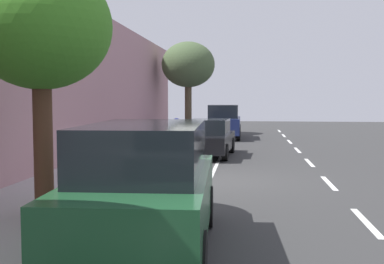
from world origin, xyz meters
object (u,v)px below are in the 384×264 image
(parked_sedan_black_second, at_px, (209,138))
(bicycle_at_curb, at_px, (181,162))
(street_tree_mid_block, at_px, (41,28))
(cyclist_with_backpack, at_px, (176,139))
(parked_suv_green_mid, at_px, (147,186))
(street_tree_near_cyclist, at_px, (188,65))
(parked_suv_dark_blue_nearest, at_px, (224,121))

(parked_sedan_black_second, bearing_deg, bicycle_at_curb, 83.49)
(street_tree_mid_block, bearing_deg, cyclist_with_backpack, -103.99)
(parked_sedan_black_second, xyz_separation_m, parked_suv_green_mid, (-0.04, 12.10, 0.27))
(bicycle_at_curb, height_order, street_tree_mid_block, street_tree_mid_block)
(parked_sedan_black_second, distance_m, parked_suv_green_mid, 12.10)
(street_tree_near_cyclist, xyz_separation_m, street_tree_mid_block, (0.00, 22.20, -0.83))
(parked_sedan_black_second, xyz_separation_m, street_tree_mid_block, (2.34, 10.51, 2.95))
(parked_suv_green_mid, bearing_deg, bicycle_at_curb, -85.79)
(parked_suv_dark_blue_nearest, distance_m, street_tree_near_cyclist, 5.32)
(parked_suv_dark_blue_nearest, distance_m, cyclist_with_backpack, 12.70)
(bicycle_at_curb, bearing_deg, parked_suv_dark_blue_nearest, -93.00)
(street_tree_mid_block, bearing_deg, parked_suv_green_mid, 146.22)
(bicycle_at_curb, xyz_separation_m, street_tree_near_cyclist, (1.82, -16.24, 4.15))
(parked_sedan_black_second, height_order, street_tree_near_cyclist, street_tree_near_cyclist)
(parked_suv_dark_blue_nearest, distance_m, parked_sedan_black_second, 8.58)
(parked_suv_green_mid, bearing_deg, street_tree_mid_block, -33.78)
(parked_suv_dark_blue_nearest, relative_size, parked_suv_green_mid, 0.99)
(cyclist_with_backpack, distance_m, street_tree_near_cyclist, 16.24)
(bicycle_at_curb, bearing_deg, street_tree_mid_block, 73.00)
(parked_suv_dark_blue_nearest, xyz_separation_m, parked_suv_green_mid, (0.13, 20.67, 0.00))
(parked_suv_green_mid, bearing_deg, street_tree_near_cyclist, -84.29)
(parked_suv_dark_blue_nearest, relative_size, street_tree_mid_block, 0.98)
(parked_suv_dark_blue_nearest, bearing_deg, street_tree_mid_block, 82.50)
(parked_sedan_black_second, xyz_separation_m, cyclist_with_backpack, (0.74, 4.09, 0.31))
(parked_suv_dark_blue_nearest, relative_size, bicycle_at_curb, 2.73)
(bicycle_at_curb, bearing_deg, parked_sedan_black_second, -96.51)
(parked_sedan_black_second, bearing_deg, cyclist_with_backpack, 79.71)
(cyclist_with_backpack, bearing_deg, street_tree_near_cyclist, -84.22)
(bicycle_at_curb, xyz_separation_m, cyclist_with_backpack, (0.22, -0.45, 0.68))
(bicycle_at_curb, relative_size, cyclist_with_backpack, 1.00)
(parked_sedan_black_second, bearing_deg, street_tree_near_cyclist, -78.67)
(parked_suv_green_mid, bearing_deg, parked_suv_dark_blue_nearest, -90.37)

